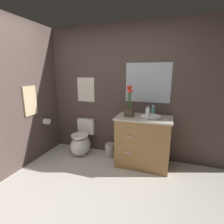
% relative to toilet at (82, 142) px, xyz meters
% --- Properties ---
extents(ground_plane, '(9.03, 9.03, 0.00)m').
position_rel_toilet_xyz_m(ground_plane, '(0.63, -1.43, -0.24)').
color(ground_plane, beige).
extents(wall_back, '(4.21, 0.05, 2.50)m').
position_rel_toilet_xyz_m(wall_back, '(0.83, 0.30, 1.01)').
color(wall_back, '#4C3D38').
rests_on(wall_back, ground_plane).
extents(wall_left, '(0.05, 4.76, 2.50)m').
position_rel_toilet_xyz_m(wall_left, '(-0.75, -0.92, 1.01)').
color(wall_left, '#4C3D38').
rests_on(wall_left, ground_plane).
extents(toilet, '(0.38, 0.59, 0.69)m').
position_rel_toilet_xyz_m(toilet, '(0.00, 0.00, 0.00)').
color(toilet, white).
rests_on(toilet, ground_plane).
extents(vanity_cabinet, '(0.94, 0.56, 1.07)m').
position_rel_toilet_xyz_m(vanity_cabinet, '(1.24, -0.03, 0.21)').
color(vanity_cabinet, '#9E7242').
rests_on(vanity_cabinet, ground_plane).
extents(flower_vase, '(0.14, 0.14, 0.54)m').
position_rel_toilet_xyz_m(flower_vase, '(0.99, -0.07, 0.83)').
color(flower_vase, '#4C3D2D').
rests_on(flower_vase, vanity_cabinet).
extents(soap_bottle, '(0.07, 0.07, 0.21)m').
position_rel_toilet_xyz_m(soap_bottle, '(1.31, -0.13, 0.74)').
color(soap_bottle, white).
rests_on(soap_bottle, vanity_cabinet).
extents(lotion_bottle, '(0.06, 0.06, 0.20)m').
position_rel_toilet_xyz_m(lotion_bottle, '(1.38, 0.06, 0.74)').
color(lotion_bottle, teal).
rests_on(lotion_bottle, vanity_cabinet).
extents(trash_bin, '(0.18, 0.18, 0.27)m').
position_rel_toilet_xyz_m(trash_bin, '(0.58, 0.07, -0.11)').
color(trash_bin, '#B7B7BC').
rests_on(trash_bin, ground_plane).
extents(wall_poster, '(0.37, 0.01, 0.49)m').
position_rel_toilet_xyz_m(wall_poster, '(0.00, 0.27, 1.04)').
color(wall_poster, silver).
extents(wall_mirror, '(0.80, 0.01, 0.70)m').
position_rel_toilet_xyz_m(wall_mirror, '(1.24, 0.27, 1.21)').
color(wall_mirror, '#B2BCC6').
extents(hanging_towel, '(0.03, 0.28, 0.52)m').
position_rel_toilet_xyz_m(hanging_towel, '(-0.71, -0.51, 0.90)').
color(hanging_towel, tan).
extents(toilet_paper_roll, '(0.11, 0.11, 0.11)m').
position_rel_toilet_xyz_m(toilet_paper_roll, '(-0.65, -0.20, 0.44)').
color(toilet_paper_roll, white).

